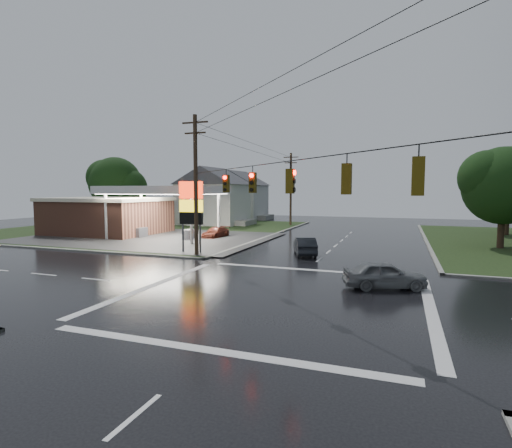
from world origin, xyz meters
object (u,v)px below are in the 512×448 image
(gas_station, at_px, (115,213))
(tree_nw_behind, at_px, (116,183))
(pylon_sign, at_px, (191,205))
(house_near, at_px, (214,195))
(tree_ne_far, at_px, (510,181))
(house_far, at_px, (238,194))
(car_north, at_px, (305,246))
(car_crossing, at_px, (384,275))
(car_pump, at_px, (216,232))
(utility_pole_n, at_px, (291,188))
(utility_pole_nw, at_px, (196,183))
(tree_ne_near, at_px, (505,186))

(gas_station, distance_m, tree_nw_behind, 13.63)
(pylon_sign, bearing_deg, house_near, 112.28)
(tree_ne_far, bearing_deg, house_far, 160.29)
(gas_station, bearing_deg, car_north, -15.78)
(house_near, distance_m, car_crossing, 41.65)
(gas_station, height_order, car_pump, gas_station)
(utility_pole_n, relative_size, car_north, 2.41)
(utility_pole_nw, xyz_separation_m, car_crossing, (14.43, -5.93, -4.99))
(utility_pole_n, relative_size, tree_ne_near, 1.17)
(house_near, xyz_separation_m, car_crossing, (25.88, -32.43, -3.67))
(pylon_sign, distance_m, house_far, 39.21)
(pylon_sign, relative_size, house_near, 0.54)
(pylon_sign, distance_m, tree_nw_behind, 30.49)
(car_north, bearing_deg, house_far, -79.17)
(tree_ne_far, bearing_deg, pylon_sign, -139.65)
(utility_pole_nw, distance_m, utility_pole_n, 28.50)
(utility_pole_n, xyz_separation_m, tree_nw_behind, (-24.34, -8.01, 0.71))
(utility_pole_n, bearing_deg, car_crossing, -67.26)
(gas_station, distance_m, house_far, 28.61)
(car_crossing, distance_m, car_pump, 25.03)
(house_near, bearing_deg, car_crossing, -51.41)
(car_pump, bearing_deg, utility_pole_nw, -65.42)
(tree_ne_near, bearing_deg, gas_station, -176.70)
(house_far, relative_size, car_crossing, 2.57)
(gas_station, bearing_deg, utility_pole_n, 48.53)
(utility_pole_nw, relative_size, utility_pole_n, 1.05)
(house_near, bearing_deg, house_far, 94.76)
(car_crossing, bearing_deg, house_near, 19.43)
(gas_station, relative_size, utility_pole_n, 2.50)
(gas_station, height_order, tree_nw_behind, tree_nw_behind)
(utility_pole_nw, bearing_deg, utility_pole_n, 90.00)
(house_far, bearing_deg, car_crossing, -58.83)
(utility_pole_n, bearing_deg, tree_ne_near, -34.10)
(house_near, distance_m, tree_nw_behind, 14.33)
(pylon_sign, xyz_separation_m, tree_nw_behind, (-23.34, 19.49, 2.17))
(utility_pole_n, distance_m, tree_ne_far, 26.96)
(pylon_sign, distance_m, tree_ne_near, 27.23)
(pylon_sign, xyz_separation_m, car_pump, (-2.77, 10.25, -3.43))
(utility_pole_nw, distance_m, house_near, 28.90)
(gas_station, distance_m, tree_ne_near, 40.00)
(pylon_sign, xyz_separation_m, house_near, (-10.45, 25.50, 0.39))
(tree_nw_behind, distance_m, tree_ne_far, 51.15)
(tree_ne_far, bearing_deg, gas_station, -161.54)
(house_far, height_order, car_crossing, house_far)
(gas_station, relative_size, house_near, 2.37)
(pylon_sign, distance_m, car_north, 9.85)
(utility_pole_n, relative_size, house_near, 0.95)
(pylon_sign, height_order, tree_ne_far, tree_ne_far)
(car_north, relative_size, car_pump, 1.09)
(utility_pole_n, relative_size, car_pump, 2.61)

